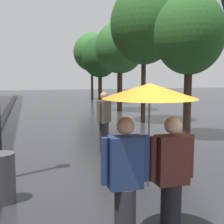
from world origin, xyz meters
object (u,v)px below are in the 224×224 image
street_tree_3 (120,48)px  litter_bin (2,178)px  street_tree_5 (92,52)px  street_tree_2 (144,25)px  street_tree_4 (100,57)px  pedestrian_walking_midground (104,121)px  street_tree_1 (189,34)px  couple_under_umbrella (149,140)px

street_tree_3 → litter_bin: 13.44m
litter_bin → street_tree_5: bearing=74.1°
street_tree_5 → litter_bin: street_tree_5 is taller
street_tree_5 → litter_bin: bearing=-105.9°
street_tree_2 → street_tree_4: 8.90m
street_tree_5 → pedestrian_walking_midground: size_ratio=3.35×
street_tree_3 → street_tree_4: bearing=91.6°
street_tree_5 → litter_bin: 21.20m
street_tree_3 → pedestrian_walking_midground: bearing=-109.5°
street_tree_1 → street_tree_2: 3.67m
litter_bin → street_tree_2: bearing=53.8°
street_tree_3 → street_tree_5: (0.07, 8.35, 0.32)m
street_tree_2 → couple_under_umbrella: 10.46m
street_tree_2 → litter_bin: street_tree_2 is taller
litter_bin → pedestrian_walking_midground: (2.49, 2.84, 0.43)m
pedestrian_walking_midground → couple_under_umbrella: bearing=-97.5°
street_tree_2 → street_tree_3: street_tree_2 is taller
street_tree_2 → litter_bin: (-5.43, -7.42, -3.88)m
street_tree_4 → street_tree_5: (0.20, 3.83, 0.61)m
street_tree_1 → street_tree_4: bearing=90.5°
street_tree_2 → couple_under_umbrella: size_ratio=2.93×
litter_bin → couple_under_umbrella: bearing=-46.6°
street_tree_1 → street_tree_5: bearing=89.7°
street_tree_1 → street_tree_2: street_tree_2 is taller
street_tree_4 → pedestrian_walking_midground: size_ratio=2.92×
street_tree_1 → street_tree_2: size_ratio=0.80×
street_tree_4 → couple_under_umbrella: 18.71m
street_tree_3 → couple_under_umbrella: bearing=-105.4°
street_tree_1 → street_tree_3: street_tree_3 is taller
street_tree_5 → pedestrian_walking_midground: bearing=-100.6°
street_tree_3 → litter_bin: (-5.65, -11.76, -3.24)m
street_tree_3 → couple_under_umbrella: street_tree_3 is taller
street_tree_2 → pedestrian_walking_midground: (-2.95, -4.59, -3.45)m
street_tree_4 → street_tree_1: bearing=-89.5°
street_tree_5 → street_tree_4: bearing=-93.0°
street_tree_2 → street_tree_3: 4.39m
street_tree_2 → street_tree_5: street_tree_2 is taller
street_tree_1 → street_tree_5: size_ratio=0.86×
street_tree_1 → litter_bin: (-5.63, -3.85, -3.03)m
couple_under_umbrella → street_tree_3: bearing=74.6°
couple_under_umbrella → pedestrian_walking_midground: bearing=82.5°
litter_bin → street_tree_3: bearing=64.4°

